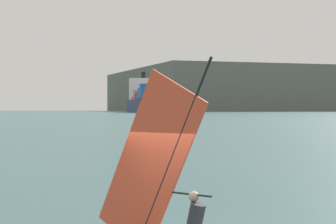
# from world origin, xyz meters

# --- Properties ---
(windsurfer) EXTENTS (3.24, 3.24, 4.31)m
(windsurfer) POSITION_xyz_m (-0.05, -0.07, 1.13)
(windsurfer) COLOR white
(windsurfer) RESTS_ON ground_plane
(cargo_ship) EXTENTS (37.76, 169.05, 37.65)m
(cargo_ship) POSITION_xyz_m (23.93, 524.39, 8.83)
(cargo_ship) COLOR navy
(cargo_ship) RESTS_ON ground_plane
(channel_buoy) EXTENTS (1.14, 1.14, 1.82)m
(channel_buoy) POSITION_xyz_m (3.87, 39.54, 0.80)
(channel_buoy) COLOR yellow
(channel_buoy) RESTS_ON ground_plane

